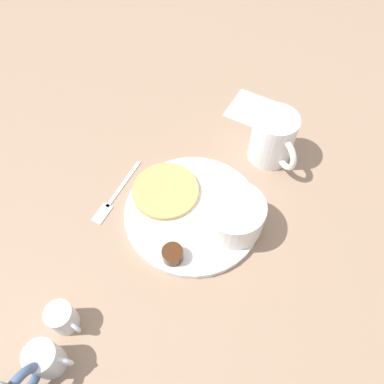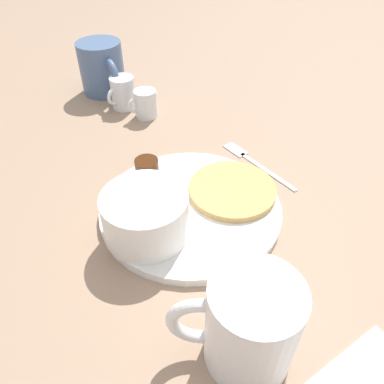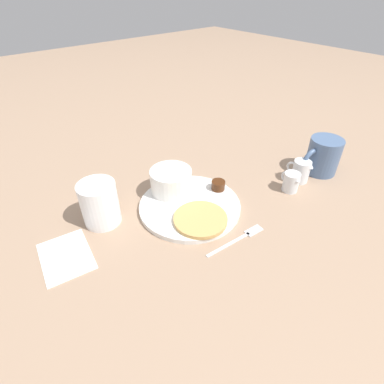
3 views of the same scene
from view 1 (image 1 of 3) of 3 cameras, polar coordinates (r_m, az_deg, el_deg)
name	(u,v)px [view 1 (image 1 of 3)]	position (r m, az deg, el deg)	size (l,w,h in m)	color
ground_plane	(193,214)	(0.68, 0.13, -3.38)	(4.00, 4.00, 0.00)	#9E7F66
plate	(193,212)	(0.68, 0.13, -3.13)	(0.25, 0.25, 0.01)	white
pancake_stack	(165,191)	(0.69, -4.06, 0.22)	(0.12, 0.12, 0.01)	tan
bowl	(234,214)	(0.63, 6.35, -3.42)	(0.10, 0.10, 0.06)	white
syrup_cup	(172,254)	(0.62, -3.00, -9.44)	(0.04, 0.04, 0.02)	#47230F
butter_ramekin	(240,229)	(0.64, 7.32, -5.64)	(0.04, 0.04, 0.04)	white
coffee_mug	(273,139)	(0.73, 12.29, 7.95)	(0.10, 0.10, 0.10)	white
creamer_pitcher_near	(62,318)	(0.61, -19.14, -17.67)	(0.06, 0.04, 0.05)	white
creamer_pitcher_far	(46,359)	(0.60, -21.40, -22.61)	(0.07, 0.05, 0.06)	white
fork	(113,198)	(0.71, -11.93, -0.89)	(0.03, 0.15, 0.00)	silver
napkin	(258,111)	(0.85, 10.09, 11.99)	(0.14, 0.11, 0.00)	white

